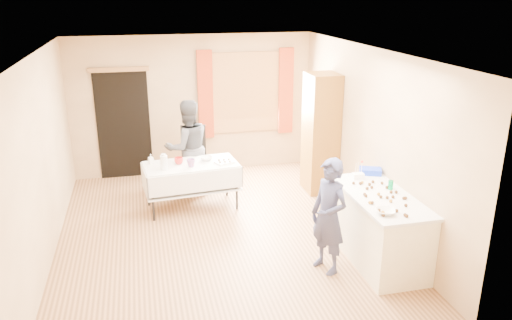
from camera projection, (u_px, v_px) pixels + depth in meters
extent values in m
cube|color=#9E7047|center=(219.00, 234.00, 7.25)|extent=(4.50, 5.50, 0.02)
cube|color=white|center=(214.00, 51.00, 6.40)|extent=(4.50, 5.50, 0.02)
cube|color=tan|center=(194.00, 105.00, 9.37)|extent=(4.50, 0.02, 2.60)
cube|color=tan|center=(268.00, 242.00, 4.29)|extent=(4.50, 0.02, 2.60)
cube|color=tan|center=(41.00, 160.00, 6.33)|extent=(0.02, 5.50, 2.60)
cube|color=tan|center=(369.00, 137.00, 7.33)|extent=(0.02, 5.50, 2.60)
cube|color=olive|center=(246.00, 92.00, 9.49)|extent=(1.32, 0.06, 1.52)
cube|color=white|center=(246.00, 93.00, 9.47)|extent=(1.20, 0.02, 1.40)
cube|color=#A23719|center=(205.00, 95.00, 9.27)|extent=(0.28, 0.06, 1.65)
cube|color=#A23719|center=(286.00, 91.00, 9.61)|extent=(0.28, 0.06, 1.65)
cube|color=black|center=(124.00, 125.00, 9.15)|extent=(0.95, 0.04, 2.00)
cube|color=olive|center=(119.00, 69.00, 8.79)|extent=(1.05, 0.06, 0.08)
cube|color=brown|center=(321.00, 134.00, 8.51)|extent=(0.50, 0.60, 2.05)
cube|color=#EFE8C7|center=(378.00, 229.00, 6.43)|extent=(0.71, 1.57, 0.86)
cube|color=silver|center=(381.00, 196.00, 6.28)|extent=(0.77, 1.63, 0.04)
cube|color=silver|center=(191.00, 165.00, 7.88)|extent=(1.51, 0.85, 0.04)
cube|color=black|center=(194.00, 161.00, 8.87)|extent=(0.51, 0.51, 0.06)
cube|color=black|center=(194.00, 142.00, 8.96)|extent=(0.44, 0.11, 0.63)
imported|color=#232649|center=(329.00, 216.00, 6.08)|extent=(0.79, 0.74, 1.47)
imported|color=black|center=(188.00, 148.00, 8.44)|extent=(1.07, 0.97, 1.64)
cylinder|color=#048440|center=(391.00, 185.00, 6.42)|extent=(0.08, 0.08, 0.12)
imported|color=white|center=(385.00, 211.00, 5.73)|extent=(0.37, 0.37, 0.05)
cube|color=white|center=(358.00, 176.00, 6.79)|extent=(0.15, 0.11, 0.08)
cube|color=#1633CB|center=(370.00, 171.00, 6.97)|extent=(0.35, 0.30, 0.08)
cylinder|color=silver|center=(164.00, 162.00, 7.59)|extent=(0.13, 0.13, 0.22)
imported|color=red|center=(179.00, 161.00, 7.84)|extent=(0.14, 0.14, 0.11)
imported|color=red|center=(191.00, 163.00, 7.72)|extent=(0.17, 0.17, 0.12)
imported|color=white|center=(206.00, 158.00, 8.03)|extent=(0.27, 0.27, 0.06)
cube|color=white|center=(225.00, 162.00, 7.91)|extent=(0.34, 0.29, 0.02)
imported|color=white|center=(151.00, 159.00, 7.85)|extent=(0.11, 0.11, 0.16)
sphere|color=#3F2314|center=(370.00, 203.00, 5.99)|extent=(0.04, 0.04, 0.04)
sphere|color=#321B0B|center=(405.00, 215.00, 5.66)|extent=(0.04, 0.04, 0.04)
sphere|color=#321B0B|center=(379.00, 210.00, 5.78)|extent=(0.04, 0.04, 0.04)
sphere|color=#321B0B|center=(383.00, 215.00, 5.66)|extent=(0.04, 0.04, 0.04)
sphere|color=#321B0B|center=(406.00, 198.00, 6.12)|extent=(0.04, 0.04, 0.04)
sphere|color=#321B0B|center=(373.00, 182.00, 6.64)|extent=(0.04, 0.04, 0.04)
sphere|color=#3F2314|center=(391.00, 201.00, 6.04)|extent=(0.04, 0.04, 0.04)
sphere|color=#321B0B|center=(387.00, 187.00, 6.45)|extent=(0.04, 0.04, 0.04)
sphere|color=#321B0B|center=(365.00, 194.00, 6.23)|extent=(0.04, 0.04, 0.04)
sphere|color=#321B0B|center=(381.00, 197.00, 6.16)|extent=(0.04, 0.04, 0.04)
sphere|color=#321B0B|center=(360.00, 183.00, 6.58)|extent=(0.04, 0.04, 0.04)
sphere|color=#321B0B|center=(407.00, 216.00, 5.64)|extent=(0.04, 0.04, 0.04)
sphere|color=#3F2314|center=(362.00, 182.00, 6.62)|extent=(0.04, 0.04, 0.04)
sphere|color=#321B0B|center=(370.00, 184.00, 6.55)|extent=(0.04, 0.04, 0.04)
sphere|color=#321B0B|center=(396.00, 192.00, 6.30)|extent=(0.04, 0.04, 0.04)
sphere|color=#321B0B|center=(383.00, 208.00, 5.85)|extent=(0.04, 0.04, 0.04)
sphere|color=#321B0B|center=(404.00, 198.00, 6.12)|extent=(0.04, 0.04, 0.04)
sphere|color=#321B0B|center=(393.00, 197.00, 6.16)|extent=(0.04, 0.04, 0.04)
sphere|color=#3F2314|center=(383.00, 212.00, 5.72)|extent=(0.04, 0.04, 0.04)
sphere|color=#321B0B|center=(406.00, 205.00, 5.91)|extent=(0.04, 0.04, 0.04)
sphere|color=#321B0B|center=(387.00, 197.00, 6.13)|extent=(0.04, 0.04, 0.04)
sphere|color=#321B0B|center=(391.00, 192.00, 6.30)|extent=(0.04, 0.04, 0.04)
sphere|color=#321B0B|center=(366.00, 196.00, 6.19)|extent=(0.04, 0.04, 0.04)
sphere|color=#321B0B|center=(397.00, 211.00, 5.77)|extent=(0.04, 0.04, 0.04)
sphere|color=#3F2314|center=(379.00, 194.00, 6.24)|extent=(0.04, 0.04, 0.04)
sphere|color=#321B0B|center=(382.00, 183.00, 6.59)|extent=(0.04, 0.04, 0.04)
sphere|color=#321B0B|center=(372.00, 203.00, 5.99)|extent=(0.04, 0.04, 0.04)
sphere|color=#321B0B|center=(372.00, 187.00, 6.45)|extent=(0.04, 0.04, 0.04)
sphere|color=#321B0B|center=(367.00, 188.00, 6.42)|extent=(0.04, 0.04, 0.04)
sphere|color=#321B0B|center=(354.00, 183.00, 6.59)|extent=(0.04, 0.04, 0.04)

